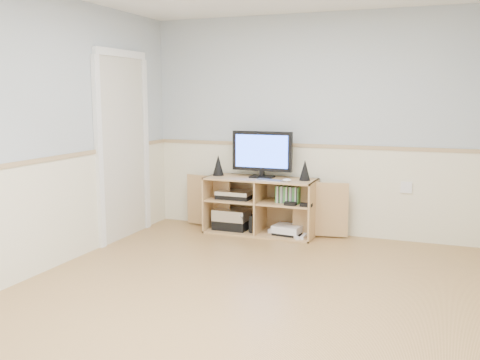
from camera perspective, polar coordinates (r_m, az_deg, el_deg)
name	(u,v)px	position (r m, az deg, el deg)	size (l,w,h in m)	color
room	(249,144)	(4.15, 0.94, 3.84)	(4.04, 4.54, 2.54)	tan
media_cabinet	(262,204)	(6.24, 2.36, -2.61)	(1.99, 0.48, 0.65)	tan
monitor	(262,153)	(6.14, 2.37, 2.94)	(0.71, 0.18, 0.54)	black
speaker_left	(218,165)	(6.33, -2.33, 1.58)	(0.13, 0.13, 0.24)	black
speaker_right	(305,170)	(6.00, 6.93, 1.04)	(0.13, 0.13, 0.23)	black
keyboard	(269,180)	(5.96, 3.16, -0.02)	(0.31, 0.12, 0.01)	silver
mouse	(287,180)	(5.90, 5.04, -0.02)	(0.10, 0.06, 0.04)	white
av_components	(233,213)	(6.33, -0.74, -3.51)	(0.50, 0.30, 0.47)	black
game_consoles	(287,230)	(6.15, 5.04, -5.34)	(0.46, 0.30, 0.11)	white
game_cases	(288,195)	(6.05, 5.18, -1.55)	(0.27, 0.14, 0.19)	#3F8C3F
wall_outlet	(406,187)	(6.08, 17.32, -0.76)	(0.12, 0.03, 0.12)	white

